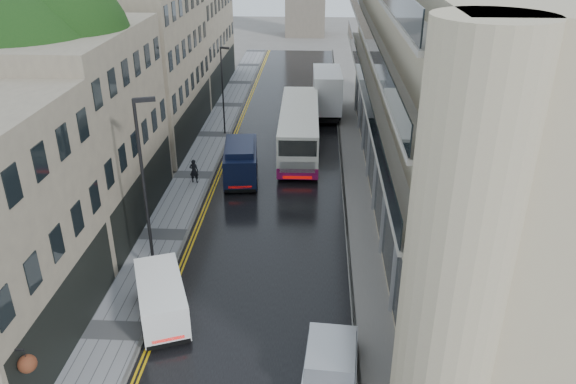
# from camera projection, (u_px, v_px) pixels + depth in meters

# --- Properties ---
(road) EXTENTS (9.00, 85.00, 0.02)m
(road) POSITION_uv_depth(u_px,v_px,m) (277.00, 178.00, 39.09)
(road) COLOR black
(road) RESTS_ON ground
(left_sidewalk) EXTENTS (2.70, 85.00, 0.12)m
(left_sidewalk) POSITION_uv_depth(u_px,v_px,m) (194.00, 175.00, 39.36)
(left_sidewalk) COLOR gray
(left_sidewalk) RESTS_ON ground
(right_sidewalk) EXTENTS (1.80, 85.00, 0.12)m
(right_sidewalk) POSITION_uv_depth(u_px,v_px,m) (355.00, 179.00, 38.80)
(right_sidewalk) COLOR slate
(right_sidewalk) RESTS_ON ground
(old_shop_row) EXTENTS (4.50, 56.00, 12.00)m
(old_shop_row) POSITION_uv_depth(u_px,v_px,m) (144.00, 82.00, 39.18)
(old_shop_row) COLOR gray
(old_shop_row) RESTS_ON ground
(modern_block) EXTENTS (8.00, 40.00, 14.00)m
(modern_block) POSITION_uv_depth(u_px,v_px,m) (443.00, 88.00, 34.19)
(modern_block) COLOR #C2B690
(modern_block) RESTS_ON ground
(tree_near) EXTENTS (10.56, 10.56, 13.89)m
(tree_near) POSITION_uv_depth(u_px,v_px,m) (33.00, 113.00, 29.94)
(tree_near) COLOR black
(tree_near) RESTS_ON ground
(tree_far) EXTENTS (9.24, 9.24, 12.46)m
(tree_far) POSITION_uv_depth(u_px,v_px,m) (119.00, 68.00, 41.91)
(tree_far) COLOR black
(tree_far) RESTS_ON ground
(cream_bus) EXTENTS (3.03, 12.46, 3.38)m
(cream_bus) POSITION_uv_depth(u_px,v_px,m) (280.00, 146.00, 39.94)
(cream_bus) COLOR white
(cream_bus) RESTS_ON road
(white_lorry) EXTENTS (2.67, 8.11, 4.22)m
(white_lorry) POSITION_uv_depth(u_px,v_px,m) (315.00, 98.00, 49.36)
(white_lorry) COLOR white
(white_lorry) RESTS_ON road
(white_van) EXTENTS (3.38, 4.87, 2.03)m
(white_van) POSITION_uv_depth(u_px,v_px,m) (144.00, 325.00, 23.31)
(white_van) COLOR white
(white_van) RESTS_ON road
(navy_van) EXTENTS (2.72, 5.63, 2.77)m
(navy_van) POSITION_uv_depth(u_px,v_px,m) (225.00, 171.00, 36.69)
(navy_van) COLOR black
(navy_van) RESTS_ON road
(pedestrian) EXTENTS (0.62, 0.42, 1.66)m
(pedestrian) POSITION_uv_depth(u_px,v_px,m) (194.00, 171.00, 37.84)
(pedestrian) COLOR black
(pedestrian) RESTS_ON left_sidewalk
(lamp_post_near) EXTENTS (1.03, 0.53, 8.98)m
(lamp_post_near) POSITION_uv_depth(u_px,v_px,m) (145.00, 191.00, 26.65)
(lamp_post_near) COLOR black
(lamp_post_near) RESTS_ON left_sidewalk
(lamp_post_far) EXTENTS (0.82, 0.43, 7.14)m
(lamp_post_far) POSITION_uv_depth(u_px,v_px,m) (223.00, 91.00, 45.44)
(lamp_post_far) COLOR black
(lamp_post_far) RESTS_ON left_sidewalk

